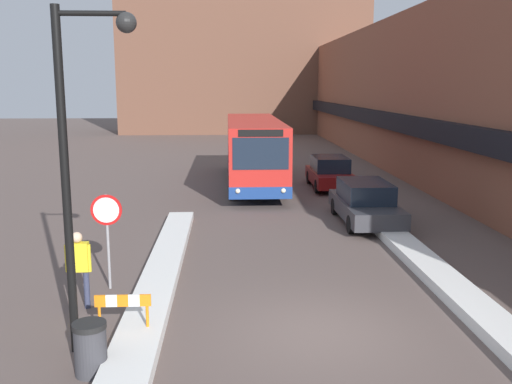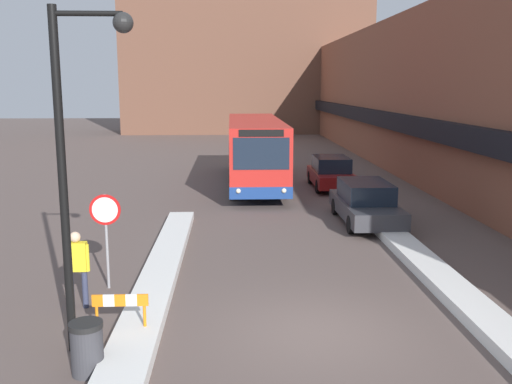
{
  "view_description": "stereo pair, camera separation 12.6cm",
  "coord_description": "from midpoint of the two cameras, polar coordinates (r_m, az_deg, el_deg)",
  "views": [
    {
      "loc": [
        -1.84,
        -10.83,
        4.97
      ],
      "look_at": [
        -0.88,
        8.33,
        1.39
      ],
      "focal_mm": 40.0,
      "sensor_mm": 36.0,
      "label": 1
    },
    {
      "loc": [
        -1.72,
        -10.84,
        4.97
      ],
      "look_at": [
        -0.88,
        8.33,
        1.39
      ],
      "focal_mm": 40.0,
      "sensor_mm": 36.0,
      "label": 2
    }
  ],
  "objects": [
    {
      "name": "snow_bank_left",
      "position": [
        15.56,
        -9.55,
        -7.69
      ],
      "size": [
        0.9,
        12.97,
        0.27
      ],
      "color": "silver",
      "rests_on": "ground_plane"
    },
    {
      "name": "parked_car_front",
      "position": [
        21.28,
        10.71,
        -1.03
      ],
      "size": [
        1.9,
        4.8,
        1.53
      ],
      "color": "#38383D",
      "rests_on": "ground_plane"
    },
    {
      "name": "street_lamp",
      "position": [
        10.7,
        -17.56,
        4.52
      ],
      "size": [
        1.46,
        0.36,
        6.34
      ],
      "color": "black",
      "rests_on": "ground_plane"
    },
    {
      "name": "parked_car_middle",
      "position": [
        28.31,
        7.28,
        1.95
      ],
      "size": [
        1.88,
        4.41,
        1.55
      ],
      "color": "maroon",
      "rests_on": "ground_plane"
    },
    {
      "name": "building_backdrop_far",
      "position": [
        63.06,
        -1.31,
        14.04
      ],
      "size": [
        26.0,
        8.0,
        17.61
      ],
      "color": "brown",
      "rests_on": "ground_plane"
    },
    {
      "name": "city_bus",
      "position": [
        29.01,
        -0.38,
        4.27
      ],
      "size": [
        2.6,
        12.55,
        3.31
      ],
      "color": "red",
      "rests_on": "ground_plane"
    },
    {
      "name": "trash_bin",
      "position": [
        10.68,
        -16.56,
        -14.75
      ],
      "size": [
        0.59,
        0.59,
        0.95
      ],
      "color": "#38383D",
      "rests_on": "ground_plane"
    },
    {
      "name": "snow_bank_right",
      "position": [
        16.42,
        16.5,
        -6.99
      ],
      "size": [
        0.9,
        15.21,
        0.28
      ],
      "color": "silver",
      "rests_on": "ground_plane"
    },
    {
      "name": "pedestrian",
      "position": [
        13.47,
        -17.61,
        -6.77
      ],
      "size": [
        0.58,
        0.24,
        1.78
      ],
      "rotation": [
        0.0,
        0.0,
        0.0
      ],
      "color": "#333851",
      "rests_on": "ground_plane"
    },
    {
      "name": "building_row_right",
      "position": [
        36.77,
        15.97,
        9.32
      ],
      "size": [
        5.5,
        60.0,
        8.89
      ],
      "color": "brown",
      "rests_on": "ground_plane"
    },
    {
      "name": "construction_barricade",
      "position": [
        11.74,
        -13.45,
        -11.21
      ],
      "size": [
        1.1,
        0.06,
        0.94
      ],
      "color": "orange",
      "rests_on": "ground_plane"
    },
    {
      "name": "stop_sign",
      "position": [
        14.38,
        -14.93,
        -2.8
      ],
      "size": [
        0.76,
        0.08,
        2.39
      ],
      "color": "gray",
      "rests_on": "ground_plane"
    },
    {
      "name": "ground_plane",
      "position": [
        12.05,
        6.04,
        -13.84
      ],
      "size": [
        160.0,
        160.0,
        0.0
      ],
      "primitive_type": "plane",
      "color": "brown"
    }
  ]
}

